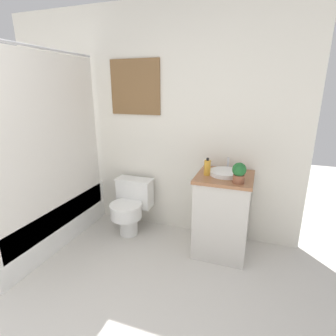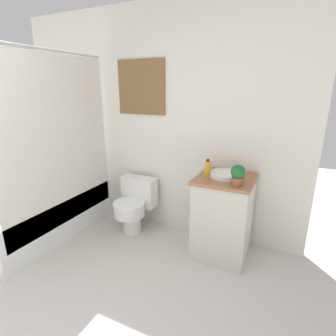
# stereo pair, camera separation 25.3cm
# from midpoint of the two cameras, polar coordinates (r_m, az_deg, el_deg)

# --- Properties ---
(wall_back) EXTENTS (3.47, 0.07, 2.50)m
(wall_back) POSITION_cam_midpoint_polar(r_m,az_deg,el_deg) (3.06, -7.24, 9.82)
(wall_back) COLOR silver
(wall_back) RESTS_ON ground_plane
(shower_area) EXTENTS (0.61, 1.54, 1.98)m
(shower_area) POSITION_cam_midpoint_polar(r_m,az_deg,el_deg) (3.26, -27.86, -9.38)
(shower_area) COLOR white
(shower_area) RESTS_ON ground_plane
(toilet) EXTENTS (0.43, 0.51, 0.62)m
(toilet) POSITION_cam_midpoint_polar(r_m,az_deg,el_deg) (3.11, -10.46, -7.85)
(toilet) COLOR white
(toilet) RESTS_ON ground_plane
(vanity) EXTENTS (0.54, 0.55, 0.82)m
(vanity) POSITION_cam_midpoint_polar(r_m,az_deg,el_deg) (2.71, 9.13, -9.90)
(vanity) COLOR beige
(vanity) RESTS_ON ground_plane
(sink) EXTENTS (0.31, 0.35, 0.13)m
(sink) POSITION_cam_midpoint_polar(r_m,az_deg,el_deg) (2.57, 9.67, -1.06)
(sink) COLOR white
(sink) RESTS_ON vanity
(soap_bottle) EXTENTS (0.06, 0.06, 0.17)m
(soap_bottle) POSITION_cam_midpoint_polar(r_m,az_deg,el_deg) (2.53, 5.73, 0.07)
(soap_bottle) COLOR gold
(soap_bottle) RESTS_ON vanity
(potted_plant) EXTENTS (0.12, 0.12, 0.19)m
(potted_plant) POSITION_cam_midpoint_polar(r_m,az_deg,el_deg) (2.35, 12.27, -0.96)
(potted_plant) COLOR brown
(potted_plant) RESTS_ON vanity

